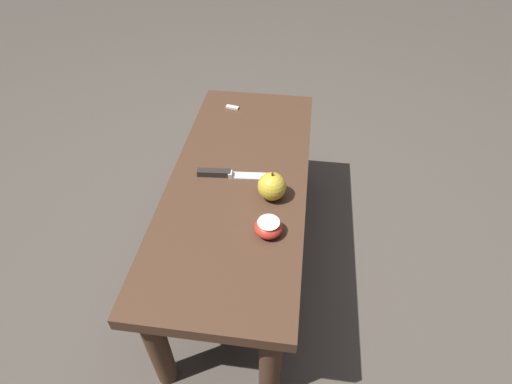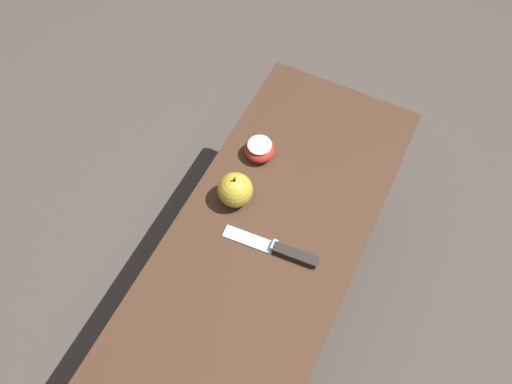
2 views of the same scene
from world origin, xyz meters
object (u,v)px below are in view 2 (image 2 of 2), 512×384
object	(u,v)px
wooden_bench	(263,254)
knife	(283,251)
apple_whole	(235,190)
apple_cut	(260,149)

from	to	relation	value
wooden_bench	knife	bearing A→B (deg)	86.96
knife	apple_whole	size ratio (longest dim) A/B	2.40
apple_whole	knife	bearing A→B (deg)	64.73
knife	apple_whole	xyz separation A→B (m)	(-0.08, -0.16, 0.03)
apple_whole	apple_cut	bearing A→B (deg)	-177.56
wooden_bench	apple_whole	world-z (taller)	apple_whole
knife	apple_cut	distance (m)	0.28
apple_cut	wooden_bench	bearing A→B (deg)	28.71
wooden_bench	apple_cut	distance (m)	0.27
wooden_bench	knife	size ratio (longest dim) A/B	4.59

